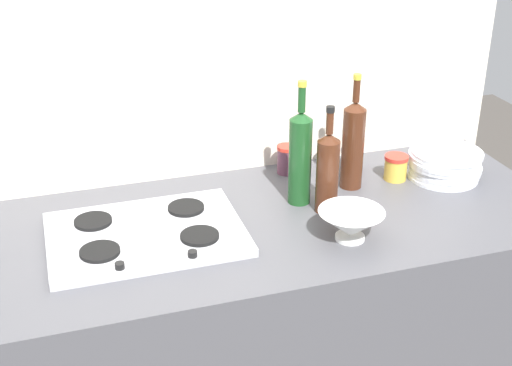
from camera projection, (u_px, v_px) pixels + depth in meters
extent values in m
cube|color=#4C4C51|center=(256.00, 348.00, 2.17)|extent=(1.80, 0.70, 0.90)
cube|color=beige|center=(218.00, 59.00, 2.14)|extent=(1.90, 0.06, 2.53)
cube|color=#B2B2B7|center=(146.00, 234.00, 1.88)|extent=(0.52, 0.37, 0.02)
cylinder|color=black|center=(100.00, 252.00, 1.77)|extent=(0.10, 0.10, 0.01)
cylinder|color=black|center=(200.00, 236.00, 1.84)|extent=(0.10, 0.10, 0.01)
cylinder|color=black|center=(93.00, 221.00, 1.91)|extent=(0.10, 0.10, 0.01)
cylinder|color=black|center=(186.00, 208.00, 1.98)|extent=(0.10, 0.10, 0.01)
cylinder|color=black|center=(120.00, 266.00, 1.70)|extent=(0.02, 0.02, 0.02)
cylinder|color=black|center=(193.00, 254.00, 1.75)|extent=(0.02, 0.02, 0.02)
cylinder|color=white|center=(442.00, 175.00, 2.23)|extent=(0.22, 0.22, 0.01)
cylinder|color=white|center=(444.00, 172.00, 2.22)|extent=(0.22, 0.22, 0.01)
cylinder|color=white|center=(445.00, 169.00, 2.22)|extent=(0.22, 0.22, 0.01)
cylinder|color=white|center=(446.00, 166.00, 2.21)|extent=(0.22, 0.22, 0.01)
cylinder|color=white|center=(444.00, 163.00, 2.21)|extent=(0.22, 0.22, 0.01)
cylinder|color=white|center=(445.00, 160.00, 2.20)|extent=(0.22, 0.22, 0.01)
cylinder|color=white|center=(444.00, 156.00, 2.20)|extent=(0.22, 0.22, 0.01)
cylinder|color=white|center=(447.00, 153.00, 2.19)|extent=(0.22, 0.22, 0.01)
cylinder|color=#472314|center=(353.00, 149.00, 2.12)|extent=(0.07, 0.07, 0.25)
cone|color=#472314|center=(356.00, 106.00, 2.06)|extent=(0.07, 0.07, 0.02)
cylinder|color=#472314|center=(357.00, 91.00, 2.04)|extent=(0.02, 0.02, 0.07)
cylinder|color=gold|center=(357.00, 77.00, 2.02)|extent=(0.02, 0.02, 0.02)
cylinder|color=#472314|center=(327.00, 177.00, 1.98)|extent=(0.06, 0.06, 0.22)
cone|color=#472314|center=(329.00, 138.00, 1.93)|extent=(0.06, 0.06, 0.02)
cylinder|color=#472314|center=(330.00, 123.00, 1.91)|extent=(0.02, 0.02, 0.06)
cylinder|color=black|center=(331.00, 109.00, 1.89)|extent=(0.02, 0.02, 0.02)
cylinder|color=#19471E|center=(300.00, 162.00, 2.02)|extent=(0.07, 0.07, 0.26)
cone|color=#19471E|center=(301.00, 116.00, 1.96)|extent=(0.07, 0.07, 0.02)
cylinder|color=#19471E|center=(302.00, 99.00, 1.94)|extent=(0.02, 0.02, 0.07)
cylinder|color=gold|center=(302.00, 84.00, 1.92)|extent=(0.03, 0.03, 0.02)
cylinder|color=white|center=(350.00, 237.00, 1.88)|extent=(0.08, 0.08, 0.01)
cone|color=white|center=(351.00, 224.00, 1.86)|extent=(0.18, 0.18, 0.07)
cylinder|color=#66384C|center=(286.00, 161.00, 2.24)|extent=(0.06, 0.06, 0.08)
cylinder|color=red|center=(287.00, 148.00, 2.22)|extent=(0.06, 0.06, 0.01)
cylinder|color=#66384C|center=(351.00, 162.00, 2.26)|extent=(0.07, 0.07, 0.07)
cylinder|color=black|center=(352.00, 151.00, 2.24)|extent=(0.07, 0.07, 0.01)
cylinder|color=gold|center=(395.00, 169.00, 2.20)|extent=(0.07, 0.07, 0.07)
cylinder|color=red|center=(397.00, 158.00, 2.19)|extent=(0.07, 0.07, 0.01)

